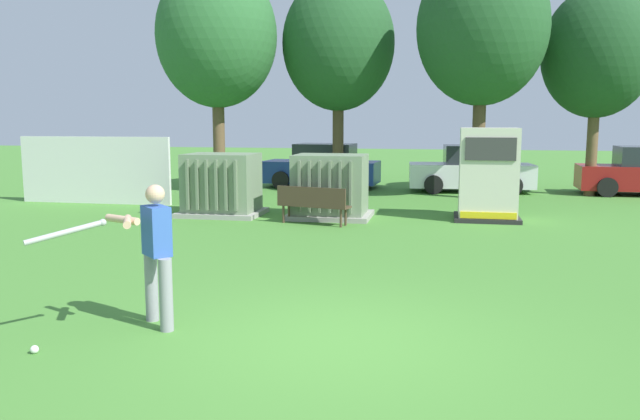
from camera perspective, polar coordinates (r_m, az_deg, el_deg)
ground_plane at (r=7.45m, az=1.51°, el=-11.60°), size 96.00×96.00×0.00m
fence_panel at (r=20.30m, az=-19.43°, el=3.37°), size 4.80×0.12×2.00m
transformer_west at (r=17.00m, az=-8.75°, el=2.19°), size 2.10×1.70×1.62m
transformer_mid_west at (r=16.37m, az=0.92°, el=2.06°), size 2.10×1.70×1.62m
generator_enclosure at (r=16.49m, az=14.76°, el=3.05°), size 1.60×1.40×2.30m
park_bench at (r=15.29m, az=-0.66°, el=0.67°), size 1.84×0.83×0.92m
batter at (r=7.95m, az=-14.71°, el=-3.30°), size 1.30×1.34×1.74m
sports_ball at (r=7.71m, az=-24.11°, el=-11.28°), size 0.09×0.09×0.09m
tree_left at (r=22.17m, az=-9.19°, el=15.05°), size 3.99×3.99×7.63m
tree_center_left at (r=22.71m, az=1.65°, el=14.55°), size 3.86×3.86×7.38m
tree_center_right at (r=21.14m, az=14.27°, el=15.44°), size 4.04×4.04×7.73m
tree_right at (r=22.96m, az=23.51°, el=12.71°), size 3.52×3.52×6.73m
parked_car_leftmost at (r=23.71m, az=0.21°, el=3.84°), size 4.29×2.10×1.62m
parked_car_left_of_center at (r=22.87m, az=13.36°, el=3.47°), size 4.31×2.15×1.62m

